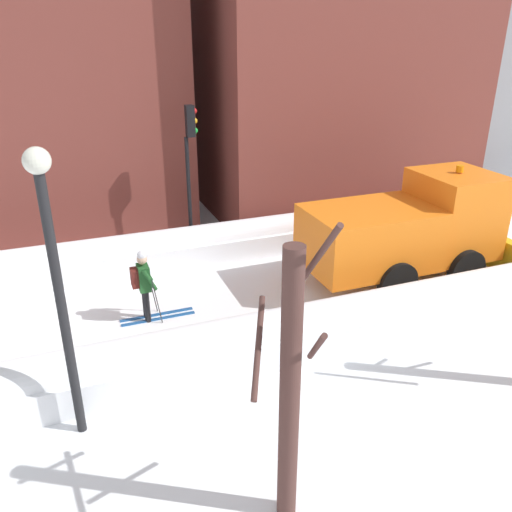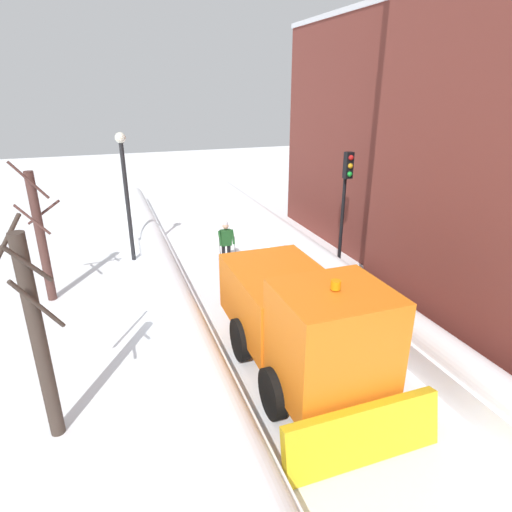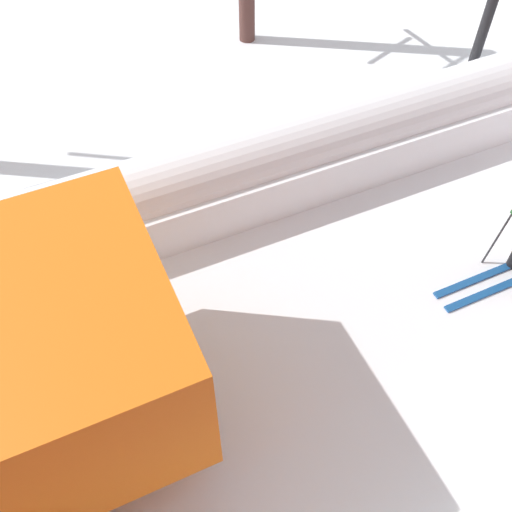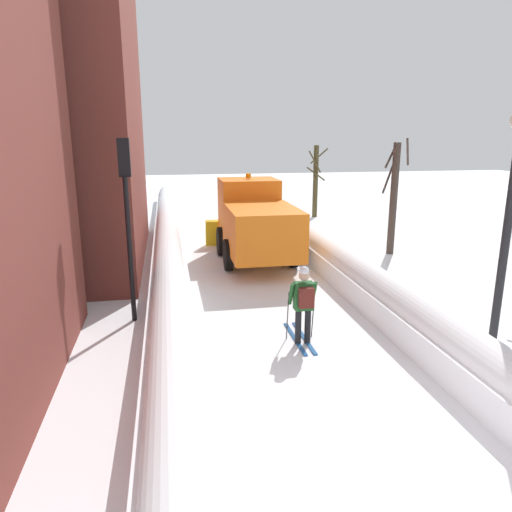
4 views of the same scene
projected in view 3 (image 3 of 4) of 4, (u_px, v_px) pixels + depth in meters
The scene contains 0 objects.
Camera 3 is at (-2.54, 8.32, 5.80)m, focal length 41.19 mm.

